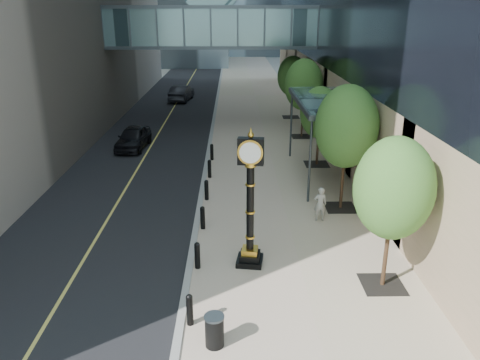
% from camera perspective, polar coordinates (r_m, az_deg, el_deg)
% --- Properties ---
extents(ground, '(320.00, 320.00, 0.00)m').
position_cam_1_polar(ground, '(13.78, 5.52, -19.68)').
color(ground, gray).
rests_on(ground, ground).
extents(road, '(8.00, 180.00, 0.02)m').
position_cam_1_polar(road, '(51.57, -7.24, 10.15)').
color(road, black).
rests_on(road, ground).
extents(sidewalk, '(8.00, 180.00, 0.06)m').
position_cam_1_polar(sidewalk, '(51.32, 1.81, 10.27)').
color(sidewalk, '#B7A28D').
rests_on(sidewalk, ground).
extents(curb, '(0.25, 180.00, 0.07)m').
position_cam_1_polar(curb, '(51.29, -2.73, 10.25)').
color(curb, gray).
rests_on(curb, ground).
extents(skywalk, '(17.00, 4.20, 5.80)m').
position_cam_1_polar(skywalk, '(38.56, -3.46, 18.47)').
color(skywalk, '#466971').
rests_on(skywalk, ground).
extents(entrance_canopy, '(3.00, 8.00, 4.38)m').
position_cam_1_polar(entrance_canopy, '(25.41, 10.34, 9.35)').
color(entrance_canopy, '#383F44').
rests_on(entrance_canopy, ground).
extents(bollard_row, '(0.20, 16.20, 0.90)m').
position_cam_1_polar(bollard_row, '(21.23, -4.32, -2.92)').
color(bollard_row, black).
rests_on(bollard_row, sidewalk).
extents(street_trees, '(2.79, 28.50, 5.74)m').
position_cam_1_polar(street_trees, '(27.30, 9.80, 8.95)').
color(street_trees, black).
rests_on(street_trees, sidewalk).
extents(street_clock, '(1.05, 1.05, 4.93)m').
position_cam_1_polar(street_clock, '(16.40, 1.25, -3.62)').
color(street_clock, black).
rests_on(street_clock, sidewalk).
extents(trash_bin, '(0.62, 0.62, 0.90)m').
position_cam_1_polar(trash_bin, '(13.45, -3.13, -17.97)').
color(trash_bin, black).
rests_on(trash_bin, sidewalk).
extents(pedestrian, '(0.58, 0.39, 1.55)m').
position_cam_1_polar(pedestrian, '(20.63, 9.76, -2.90)').
color(pedestrian, '#A19E94').
rests_on(pedestrian, sidewalk).
extents(car_near, '(2.03, 4.42, 1.47)m').
position_cam_1_polar(car_near, '(32.04, -12.87, 5.06)').
color(car_near, black).
rests_on(car_near, road).
extents(car_far, '(2.27, 4.92, 1.56)m').
position_cam_1_polar(car_far, '(48.60, -7.15, 10.49)').
color(car_far, black).
rests_on(car_far, road).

